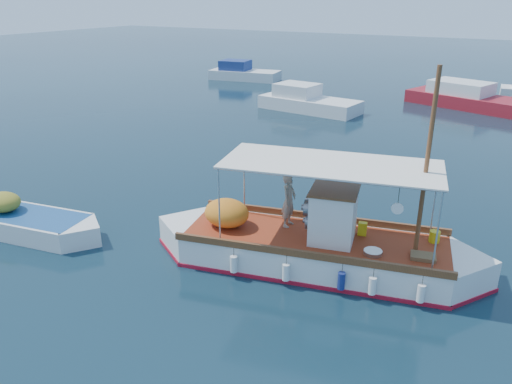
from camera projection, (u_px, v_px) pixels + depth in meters
The scene contains 6 objects.
ground at pixel (302, 252), 14.27m from camera, with size 160.00×160.00×0.00m, color black.
fishing_caique at pixel (312, 248), 13.44m from camera, with size 8.99×3.87×5.62m.
dinghy at pixel (23, 223), 15.37m from camera, with size 5.57×2.22×1.38m.
bg_boat_nw at pixel (307, 103), 31.39m from camera, with size 6.56×3.13×1.80m.
bg_boat_n at pixel (475, 101), 31.94m from camera, with size 9.54×5.51×1.80m.
bg_boat_far_w at pixel (243, 74), 42.60m from camera, with size 6.14×3.13×1.80m.
Camera 1 is at (5.05, -11.64, 6.88)m, focal length 35.00 mm.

